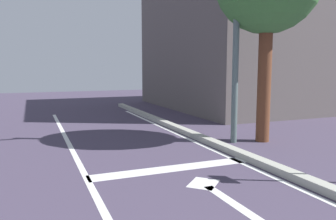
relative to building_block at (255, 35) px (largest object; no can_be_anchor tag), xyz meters
name	(u,v)px	position (x,y,z in m)	size (l,w,h in m)	color
lane_line_center	(100,205)	(-9.81, -9.66, -3.58)	(0.12, 20.00, 0.01)	silver
lane_line_curbside	(275,178)	(-6.70, -9.66, -3.58)	(0.12, 20.00, 0.01)	silver
stop_bar	(172,168)	(-8.18, -8.44, -3.58)	(3.26, 0.40, 0.01)	silver
lane_arrow_stem	(231,202)	(-8.02, -10.27, -3.58)	(0.16, 1.40, 0.01)	silver
lane_arrow_head	(203,183)	(-8.02, -9.42, -3.58)	(0.56, 0.44, 0.01)	silver
curb_strip	(286,173)	(-6.45, -9.66, -3.52)	(0.24, 24.00, 0.14)	#A3A498
building_block	(255,35)	(0.00, 0.00, 0.00)	(9.10, 9.16, 7.17)	#5F5755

